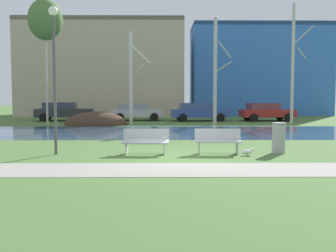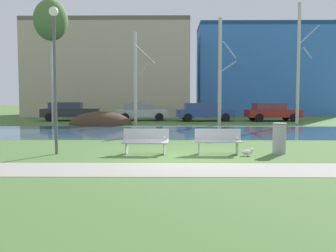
% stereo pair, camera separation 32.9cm
% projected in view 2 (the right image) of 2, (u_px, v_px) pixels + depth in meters
% --- Properties ---
extents(ground_plane, '(120.00, 120.00, 0.00)m').
position_uv_depth(ground_plane, '(178.00, 131.00, 23.41)').
color(ground_plane, '#476B33').
extents(paved_path_strip, '(60.00, 2.10, 0.01)m').
position_uv_depth(paved_path_strip, '(184.00, 170.00, 11.18)').
color(paved_path_strip, gray).
rests_on(paved_path_strip, ground).
extents(river_band, '(80.00, 8.14, 0.01)m').
position_uv_depth(river_band, '(178.00, 132.00, 22.59)').
color(river_band, '#33516B').
rests_on(river_band, ground).
extents(soil_mound, '(4.34, 2.82, 1.86)m').
position_uv_depth(soil_mound, '(101.00, 125.00, 28.04)').
color(soil_mound, '#423021').
rests_on(soil_mound, ground).
extents(bench_left, '(1.63, 0.65, 0.87)m').
position_uv_depth(bench_left, '(146.00, 141.00, 14.15)').
color(bench_left, '#B2B5B7').
rests_on(bench_left, ground).
extents(bench_right, '(1.63, 0.65, 0.87)m').
position_uv_depth(bench_right, '(218.00, 141.00, 14.12)').
color(bench_right, '#B2B5B7').
rests_on(bench_right, ground).
extents(trash_bin, '(0.49, 0.49, 1.07)m').
position_uv_depth(trash_bin, '(279.00, 138.00, 14.28)').
color(trash_bin, '#999B9E').
rests_on(trash_bin, ground).
extents(seagull, '(0.44, 0.16, 0.26)m').
position_uv_depth(seagull, '(248.00, 152.00, 13.77)').
color(seagull, white).
rests_on(seagull, ground).
extents(streetlamp, '(0.32, 0.32, 5.03)m').
position_uv_depth(streetlamp, '(55.00, 56.00, 13.94)').
color(streetlamp, '#4C4C51').
rests_on(streetlamp, ground).
extents(birch_far_left, '(2.33, 2.33, 9.20)m').
position_uv_depth(birch_far_left, '(51.00, 21.00, 27.95)').
color(birch_far_left, '#BCB7A8').
rests_on(birch_far_left, ground).
extents(birch_left, '(1.51, 2.37, 6.37)m').
position_uv_depth(birch_left, '(136.00, 77.00, 28.06)').
color(birch_left, beige).
rests_on(birch_left, ground).
extents(birch_center_left, '(1.24, 2.18, 7.26)m').
position_uv_depth(birch_center_left, '(220.00, 71.00, 27.73)').
color(birch_center_left, '#BCB7A8').
rests_on(birch_center_left, ground).
extents(birch_center, '(1.51, 2.29, 8.47)m').
position_uv_depth(birch_center, '(299.00, 63.00, 28.65)').
color(birch_center, beige).
rests_on(birch_center, ground).
extents(parked_van_nearest_dark, '(4.60, 2.35, 1.47)m').
position_uv_depth(parked_van_nearest_dark, '(69.00, 111.00, 32.56)').
color(parked_van_nearest_dark, '#282B30').
rests_on(parked_van_nearest_dark, ground).
extents(parked_sedan_second_silver, '(4.21, 2.36, 1.38)m').
position_uv_depth(parked_sedan_second_silver, '(141.00, 111.00, 32.91)').
color(parked_sedan_second_silver, '#B2B5BC').
rests_on(parked_sedan_second_silver, ground).
extents(parked_hatch_third_blue, '(4.56, 2.33, 1.43)m').
position_uv_depth(parked_hatch_third_blue, '(204.00, 111.00, 32.15)').
color(parked_hatch_third_blue, '#2D4793').
rests_on(parked_hatch_third_blue, ground).
extents(parked_wagon_fourth_red, '(4.31, 2.35, 1.41)m').
position_uv_depth(parked_wagon_fourth_red, '(272.00, 112.00, 32.12)').
color(parked_wagon_fourth_red, maroon).
rests_on(parked_wagon_fourth_red, ground).
extents(building_beige_block, '(15.57, 9.31, 9.16)m').
position_uv_depth(building_beige_block, '(112.00, 70.00, 41.47)').
color(building_beige_block, '#BCAD8E').
rests_on(building_beige_block, ground).
extents(building_blue_store, '(13.82, 6.43, 9.21)m').
position_uv_depth(building_blue_store, '(264.00, 70.00, 42.57)').
color(building_blue_store, '#3870C6').
rests_on(building_blue_store, ground).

